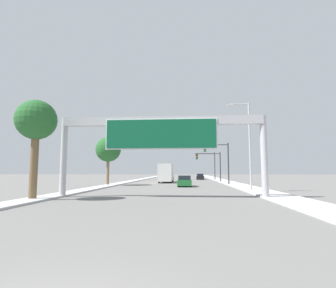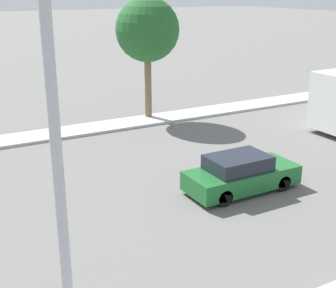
% 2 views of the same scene
% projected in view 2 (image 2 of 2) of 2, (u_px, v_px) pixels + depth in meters
% --- Properties ---
extents(car_mid_center, '(1.86, 4.57, 1.50)m').
position_uv_depth(car_mid_center, '(241.00, 174.00, 18.37)').
color(car_mid_center, '#1E662D').
rests_on(car_mid_center, ground).
extents(palm_tree_background, '(3.73, 3.73, 7.20)m').
position_uv_depth(palm_tree_background, '(147.00, 30.00, 27.04)').
color(palm_tree_background, brown).
rests_on(palm_tree_background, ground).
extents(street_lamp_right, '(2.33, 0.28, 9.28)m').
position_uv_depth(street_lamp_right, '(51.00, 142.00, 7.27)').
color(street_lamp_right, '#B2B2B7').
rests_on(street_lamp_right, ground).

